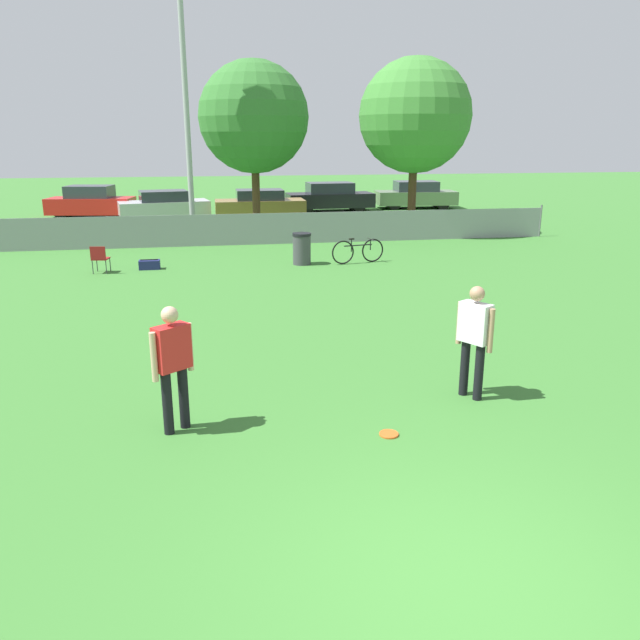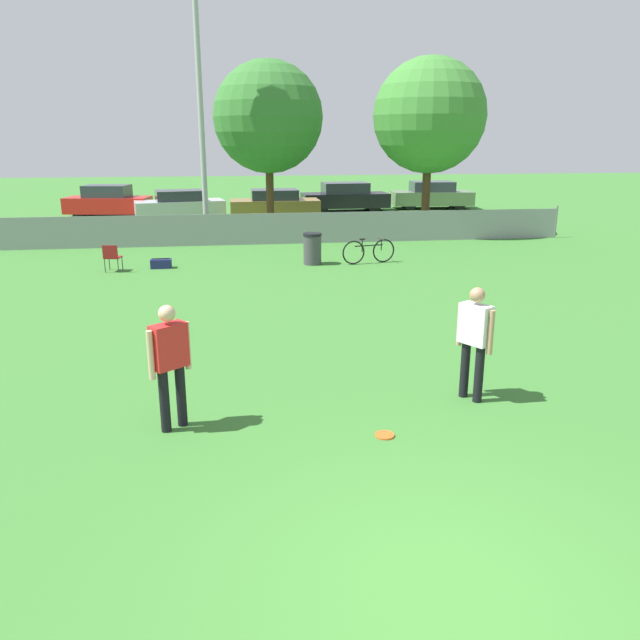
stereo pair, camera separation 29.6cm
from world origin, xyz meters
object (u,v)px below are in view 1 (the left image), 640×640
(light_pole, at_px, (185,84))
(tree_far_right, at_px, (415,116))
(player_receiver_white, at_px, (474,333))
(parked_car_dark, at_px, (330,197))
(folding_chair_sideline, at_px, (100,257))
(parked_car_tan, at_px, (260,204))
(frisbee_disc, at_px, (389,434))
(parked_car_olive, at_px, (416,195))
(tree_near_pole, at_px, (254,117))
(gear_bag_sideline, at_px, (150,265))
(parked_car_red, at_px, (91,202))
(player_defender_red, at_px, (173,359))
(parked_car_silver, at_px, (164,205))
(trash_bin, at_px, (302,249))
(bicycle_sideline, at_px, (358,251))

(light_pole, bearing_deg, tree_far_right, -0.32)
(player_receiver_white, distance_m, parked_car_dark, 24.24)
(folding_chair_sideline, bearing_deg, parked_car_tan, -106.08)
(frisbee_disc, height_order, parked_car_tan, parked_car_tan)
(light_pole, xyz_separation_m, parked_car_olive, (11.63, 8.77, -4.77))
(tree_far_right, bearing_deg, tree_near_pole, 159.68)
(gear_bag_sideline, height_order, parked_car_red, parked_car_red)
(tree_near_pole, height_order, tree_far_right, tree_near_pole)
(light_pole, bearing_deg, player_receiver_white, -74.96)
(player_defender_red, distance_m, parked_car_tan, 22.38)
(player_receiver_white, distance_m, parked_car_red, 25.33)
(gear_bag_sideline, bearing_deg, parked_car_silver, 91.33)
(parked_car_dark, bearing_deg, trash_bin, -106.62)
(gear_bag_sideline, bearing_deg, bicycle_sideline, -1.39)
(parked_car_tan, bearing_deg, gear_bag_sideline, -110.31)
(light_pole, distance_m, frisbee_disc, 17.96)
(folding_chair_sideline, bearing_deg, parked_car_silver, -86.02)
(trash_bin, bearing_deg, player_receiver_white, -84.65)
(player_receiver_white, relative_size, parked_car_olive, 0.38)
(parked_car_red, distance_m, parked_car_olive, 16.59)
(parked_car_silver, distance_m, parked_car_dark, 8.46)
(light_pole, bearing_deg, parked_car_dark, 50.28)
(player_receiver_white, relative_size, folding_chair_sideline, 2.15)
(parked_car_dark, bearing_deg, light_pole, -132.04)
(player_defender_red, distance_m, parked_car_dark, 25.38)
(trash_bin, height_order, gear_bag_sideline, trash_bin)
(folding_chair_sideline, bearing_deg, light_pole, -103.94)
(player_receiver_white, height_order, frisbee_disc, player_receiver_white)
(parked_car_silver, bearing_deg, player_receiver_white, -86.25)
(tree_near_pole, relative_size, bicycle_sideline, 3.95)
(player_defender_red, relative_size, trash_bin, 1.78)
(tree_far_right, bearing_deg, parked_car_dark, 101.60)
(frisbee_disc, height_order, gear_bag_sideline, gear_bag_sideline)
(trash_bin, xyz_separation_m, parked_car_silver, (-4.73, 11.83, 0.18))
(trash_bin, bearing_deg, tree_near_pole, 95.50)
(tree_near_pole, relative_size, frisbee_disc, 26.53)
(tree_far_right, distance_m, gear_bag_sideline, 11.91)
(tree_near_pole, bearing_deg, parked_car_olive, 36.11)
(parked_car_olive, bearing_deg, bicycle_sideline, -110.49)
(parked_car_red, bearing_deg, parked_car_olive, 12.70)
(tree_near_pole, relative_size, parked_car_dark, 1.48)
(tree_far_right, height_order, folding_chair_sideline, tree_far_right)
(folding_chair_sideline, distance_m, parked_car_dark, 16.84)
(folding_chair_sideline, height_order, parked_car_tan, parked_car_tan)
(parked_car_red, bearing_deg, parked_car_dark, 11.44)
(parked_car_red, relative_size, parked_car_tan, 0.99)
(folding_chair_sideline, bearing_deg, gear_bag_sideline, -156.47)
(player_receiver_white, distance_m, bicycle_sideline, 10.29)
(tree_far_right, relative_size, bicycle_sideline, 3.93)
(light_pole, relative_size, tree_far_right, 1.42)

